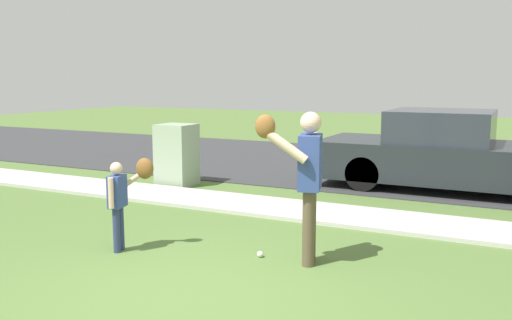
# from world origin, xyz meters

# --- Properties ---
(ground_plane) EXTENTS (48.00, 48.00, 0.00)m
(ground_plane) POSITION_xyz_m (0.00, 3.50, 0.00)
(ground_plane) COLOR #567538
(sidewalk_strip) EXTENTS (36.00, 1.20, 0.06)m
(sidewalk_strip) POSITION_xyz_m (0.00, 3.60, 0.03)
(sidewalk_strip) COLOR beige
(sidewalk_strip) RESTS_ON ground
(road_surface) EXTENTS (36.00, 6.80, 0.02)m
(road_surface) POSITION_xyz_m (0.00, 8.60, 0.01)
(road_surface) COLOR #38383A
(road_surface) RESTS_ON ground
(person_adult) EXTENTS (0.67, 0.77, 1.73)m
(person_adult) POSITION_xyz_m (0.71, 1.37, 1.06)
(person_adult) COLOR brown
(person_adult) RESTS_ON ground
(person_child) EXTENTS (0.47, 0.52, 1.14)m
(person_child) POSITION_xyz_m (-1.44, 0.84, 0.73)
(person_child) COLOR navy
(person_child) RESTS_ON ground
(baseball) EXTENTS (0.07, 0.07, 0.07)m
(baseball) POSITION_xyz_m (0.15, 1.34, 0.04)
(baseball) COLOR white
(baseball) RESTS_ON ground
(utility_cabinet) EXTENTS (0.67, 0.63, 1.20)m
(utility_cabinet) POSITION_xyz_m (-3.26, 4.60, 0.60)
(utility_cabinet) COLOR #9EB293
(utility_cabinet) RESTS_ON ground
(parked_pickup_dark) EXTENTS (5.20, 1.95, 1.48)m
(parked_pickup_dark) POSITION_xyz_m (1.72, 6.47, 0.67)
(parked_pickup_dark) COLOR #23282D
(parked_pickup_dark) RESTS_ON road_surface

